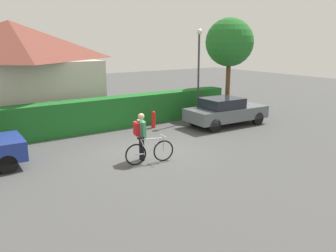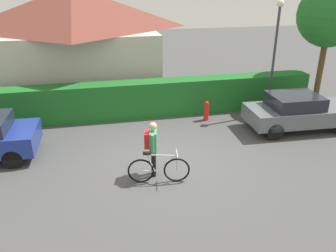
# 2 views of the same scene
# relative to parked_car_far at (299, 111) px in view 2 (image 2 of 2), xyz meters

# --- Properties ---
(ground_plane) EXTENTS (60.00, 60.00, 0.00)m
(ground_plane) POSITION_rel_parked_car_far_xyz_m (-5.40, -1.56, -0.71)
(ground_plane) COLOR #494949
(hedge_row) EXTENTS (14.31, 0.90, 1.47)m
(hedge_row) POSITION_rel_parked_car_far_xyz_m (-5.40, 2.64, 0.02)
(hedge_row) COLOR #1D6524
(hedge_row) RESTS_ON ground
(house_distant) EXTENTS (7.72, 6.20, 5.01)m
(house_distant) POSITION_rel_parked_car_far_xyz_m (-8.15, 6.71, 1.85)
(house_distant) COLOR beige
(house_distant) RESTS_ON ground
(parked_car_far) EXTENTS (4.10, 1.87, 1.38)m
(parked_car_far) POSITION_rel_parked_car_far_xyz_m (0.00, 0.00, 0.00)
(parked_car_far) COLOR slate
(parked_car_far) RESTS_ON ground
(bicycle) EXTENTS (1.74, 0.50, 0.95)m
(bicycle) POSITION_rel_parked_car_far_xyz_m (-5.88, -2.58, -0.31)
(bicycle) COLOR black
(bicycle) RESTS_ON ground
(person_rider) EXTENTS (0.43, 0.65, 1.66)m
(person_rider) POSITION_rel_parked_car_far_xyz_m (-5.99, -2.15, 0.30)
(person_rider) COLOR black
(person_rider) RESTS_ON ground
(street_lamp) EXTENTS (0.28, 0.28, 4.60)m
(street_lamp) POSITION_rel_parked_car_far_xyz_m (-0.39, 1.64, 2.23)
(street_lamp) COLOR #38383D
(street_lamp) RESTS_ON ground
(tree_kerbside) EXTENTS (2.64, 2.64, 5.27)m
(tree_kerbside) POSITION_rel_parked_car_far_xyz_m (2.24, 2.22, 3.21)
(tree_kerbside) COLOR brown
(tree_kerbside) RESTS_ON ground
(fire_hydrant) EXTENTS (0.20, 0.20, 0.81)m
(fire_hydrant) POSITION_rel_parked_car_far_xyz_m (-3.12, 1.59, -0.30)
(fire_hydrant) COLOR red
(fire_hydrant) RESTS_ON ground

